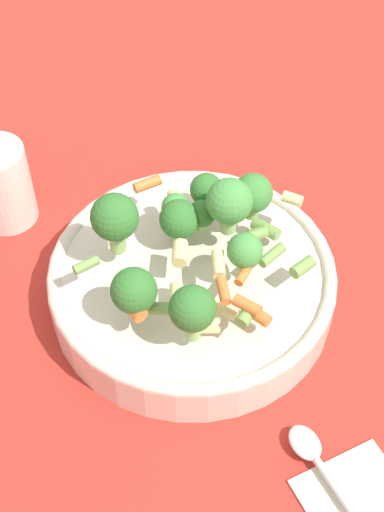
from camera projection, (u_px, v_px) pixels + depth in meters
ground_plane at (192, 298)px, 0.75m from camera, size 3.00×3.00×0.00m
bowl at (192, 281)px, 0.73m from camera, size 0.29×0.29×0.05m
pasta_salad at (190, 236)px, 0.68m from camera, size 0.20×0.23×0.08m
cup at (1, 183)px, 0.79m from camera, size 0.07×0.07×0.10m
spoon at (332, 482)px, 0.61m from camera, size 0.19×0.05×0.01m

